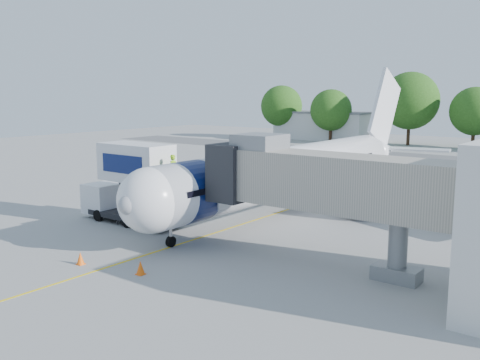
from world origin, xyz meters
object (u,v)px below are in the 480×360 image
Objects in this scene: jet_bridge at (315,181)px; catering_hiloader at (130,183)px; ground_tug at (98,281)px; aircraft at (296,170)px.

jet_bridge is 1.63× the size of catering_hiloader.
jet_bridge is 3.40× the size of ground_tug.
catering_hiloader is at bearing -119.36° from aircraft.
ground_tug is at bearing -116.14° from jet_bridge.
ground_tug is (-4.93, -10.04, -3.55)m from jet_bridge.
catering_hiloader reaches higher than ground_tug.
catering_hiloader is (-14.25, -0.00, -1.58)m from jet_bridge.
jet_bridge is 11.73m from ground_tug.
aircraft is at bearing 60.64° from catering_hiloader.
aircraft is 2.71× the size of jet_bridge.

